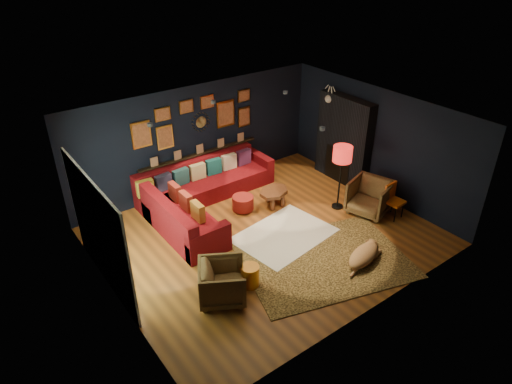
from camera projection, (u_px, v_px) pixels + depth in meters
floor at (267, 236)px, 9.67m from camera, size 6.50×6.50×0.00m
room_walls at (268, 169)px, 8.87m from camera, size 6.50×6.50×6.50m
sectional at (198, 197)px, 10.45m from camera, size 3.41×2.69×0.86m
ledge at (200, 154)px, 11.07m from camera, size 3.20×0.12×0.04m
gallery_wall at (196, 119)px, 10.65m from camera, size 3.15×0.04×1.02m
sunburst_mirror at (201, 122)px, 10.76m from camera, size 0.47×0.16×0.47m
fireplace at (343, 143)px, 11.37m from camera, size 0.31×1.60×2.20m
deer_head at (334, 97)px, 11.23m from camera, size 0.50×0.28×0.45m
sliding_door at (99, 232)px, 7.88m from camera, size 0.06×2.80×2.20m
ceiling_spots at (243, 111)px, 8.94m from camera, size 3.30×2.50×0.06m
shag_rug at (284, 235)px, 9.68m from camera, size 2.19×1.73×0.03m
leopard_rug at (325, 260)px, 8.95m from camera, size 3.67×3.06×0.02m
coffee_table at (274, 193)px, 10.55m from camera, size 0.95×0.82×0.40m
pouf at (243, 203)px, 10.48m from camera, size 0.49×0.49×0.32m
armchair_left at (222, 281)px, 7.84m from camera, size 1.03×1.05×0.81m
armchair_right at (370, 196)px, 10.28m from camera, size 1.02×1.05×0.88m
gold_stool at (250, 276)px, 8.24m from camera, size 0.34×0.34×0.43m
orange_chair at (393, 198)px, 10.13m from camera, size 0.40×0.40×0.80m
floor_lamp at (342, 157)px, 10.03m from camera, size 0.43×0.43×1.55m
dog at (364, 253)px, 8.81m from camera, size 1.39×0.94×0.40m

